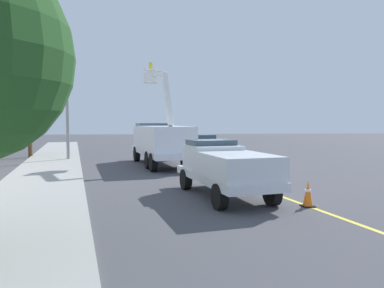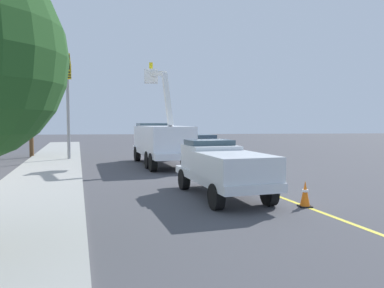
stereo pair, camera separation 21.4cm
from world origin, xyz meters
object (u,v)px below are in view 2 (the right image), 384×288
object	(u,v)px
service_pickup_truck	(223,167)
traffic_cone_trailing	(174,153)
traffic_cone_leading	(305,194)
traffic_signal_mast	(67,82)
traffic_cone_mid_front	(235,171)
passing_minivan	(201,143)
utility_bucket_truck	(161,140)
traffic_cone_mid_rear	(203,161)

from	to	relation	value
service_pickup_truck	traffic_cone_trailing	world-z (taller)	service_pickup_truck
service_pickup_truck	traffic_cone_leading	bearing A→B (deg)	-128.12
traffic_cone_leading	traffic_signal_mast	bearing A→B (deg)	37.64
service_pickup_truck	traffic_cone_leading	distance (m)	3.12
traffic_signal_mast	traffic_cone_mid_front	bearing A→B (deg)	-130.05
service_pickup_truck	passing_minivan	xyz separation A→B (m)	(18.16, -1.64, -0.15)
utility_bucket_truck	traffic_cone_leading	bearing A→B (deg)	-160.07
traffic_cone_mid_front	traffic_signal_mast	bearing A→B (deg)	49.95
passing_minivan	traffic_cone_mid_front	bearing A→B (deg)	178.90
utility_bucket_truck	traffic_signal_mast	xyz separation A→B (m)	(1.42, 6.10, 3.79)
traffic_cone_mid_rear	traffic_cone_trailing	xyz separation A→B (m)	(6.51, 1.36, -0.04)
traffic_cone_leading	traffic_cone_trailing	size ratio (longest dim) A/B	1.19
service_pickup_truck	traffic_signal_mast	xyz separation A→B (m)	(11.78, 8.14, 4.28)
passing_minivan	traffic_cone_leading	xyz separation A→B (m)	(-20.04, -0.75, -0.55)
passing_minivan	traffic_signal_mast	world-z (taller)	traffic_signal_mast
traffic_cone_mid_rear	traffic_cone_trailing	size ratio (longest dim) A/B	1.11
utility_bucket_truck	traffic_cone_mid_front	world-z (taller)	utility_bucket_truck
utility_bucket_truck	service_pickup_truck	distance (m)	10.57
service_pickup_truck	traffic_cone_trailing	xyz separation A→B (m)	(14.99, 0.90, -0.76)
traffic_signal_mast	traffic_cone_trailing	bearing A→B (deg)	-66.05
traffic_cone_mid_rear	traffic_signal_mast	xyz separation A→B (m)	(3.29, 8.60, 5.01)
utility_bucket_truck	traffic_cone_leading	size ratio (longest dim) A/B	9.82
service_pickup_truck	passing_minivan	size ratio (longest dim) A/B	1.16
traffic_cone_mid_front	traffic_signal_mast	size ratio (longest dim) A/B	0.11
traffic_cone_mid_front	traffic_cone_mid_rear	distance (m)	4.78
traffic_cone_leading	traffic_cone_trailing	world-z (taller)	traffic_cone_leading
service_pickup_truck	traffic_cone_mid_rear	distance (m)	8.53
service_pickup_truck	utility_bucket_truck	bearing A→B (deg)	11.16
utility_bucket_truck	traffic_cone_trailing	distance (m)	4.93
passing_minivan	traffic_cone_leading	size ratio (longest dim) A/B	5.84
utility_bucket_truck	passing_minivan	distance (m)	8.65
service_pickup_truck	passing_minivan	bearing A→B (deg)	-5.17
service_pickup_truck	traffic_cone_leading	xyz separation A→B (m)	(-1.88, -2.39, -0.69)
utility_bucket_truck	traffic_cone_leading	xyz separation A→B (m)	(-12.24, -4.44, -1.18)
passing_minivan	traffic_signal_mast	xyz separation A→B (m)	(-6.38, 9.78, 4.43)
traffic_cone_mid_rear	traffic_cone_trailing	world-z (taller)	traffic_cone_mid_rear
passing_minivan	traffic_cone_mid_front	world-z (taller)	passing_minivan
passing_minivan	traffic_cone_mid_rear	distance (m)	9.76
utility_bucket_truck	service_pickup_truck	bearing A→B (deg)	-168.84
service_pickup_truck	passing_minivan	world-z (taller)	service_pickup_truck
traffic_cone_mid_rear	traffic_cone_mid_front	bearing A→B (deg)	-169.07
traffic_cone_mid_rear	traffic_cone_trailing	distance (m)	6.65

